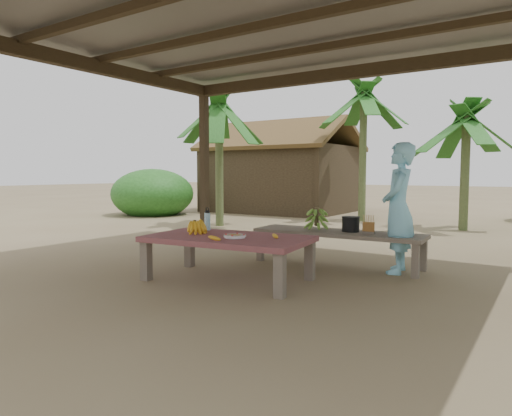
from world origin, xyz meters
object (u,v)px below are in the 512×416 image
Objects in this scene: water_flask at (207,221)px; cooking_pot at (351,224)px; woman at (398,208)px; work_table at (228,242)px; plate at (235,236)px; ripe_banana_bunch at (195,226)px; bench at (338,235)px.

water_flask is 1.84m from cooking_pot.
water_flask is 2.32m from woman.
work_table is 7.70× the size of plate.
work_table is 1.73m from cooking_pot.
plate is at bearing -114.54° from cooking_pot.
work_table is at bearing 155.69° from plate.
woman is (0.62, -0.05, 0.24)m from cooking_pot.
plate is at bearing -27.67° from water_flask.
plate is 1.72m from cooking_pot.
ripe_banana_bunch is 0.32m from water_flask.
water_flask reaches higher than work_table.
work_table is at bearing 2.01° from ripe_banana_bunch.
water_flask is (-1.24, -1.14, 0.22)m from bench.
woman reaches higher than work_table.
water_flask is at bearing -139.85° from bench.
work_table is 6.70× the size of ripe_banana_bunch.
ripe_banana_bunch is at bearing -131.53° from bench.
cooking_pot is at bearing 40.83° from water_flask.
water_flask is 1.28× the size of cooking_pot.
work_table is 1.60m from bench.
cooking_pot is (0.16, 0.06, 0.15)m from bench.
ripe_banana_bunch is 2.44m from woman.
ripe_banana_bunch reaches higher than bench.
bench is at bearing -99.77° from woman.
work_table is at bearing -119.72° from cooking_pot.
woman is (1.95, 1.46, 0.20)m from ripe_banana_bunch.
cooking_pot is at bearing 53.52° from work_table.
ripe_banana_bunch is at bearing -63.39° from woman.
woman is (1.48, 1.44, 0.35)m from work_table.
ripe_banana_bunch is at bearing -78.39° from water_flask.
cooking_pot reaches higher than plate.
plate is 0.16× the size of woman.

